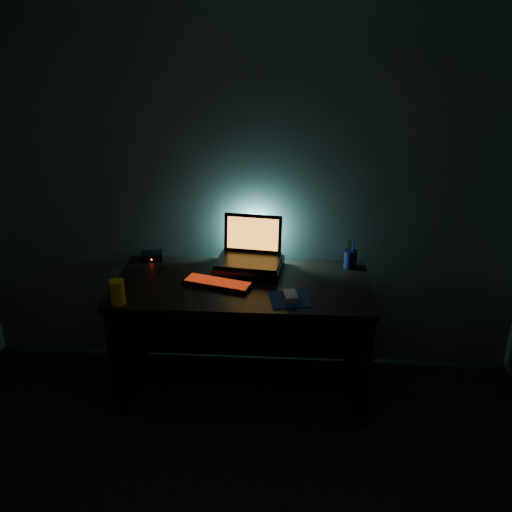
{
  "coord_description": "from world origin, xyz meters",
  "views": [
    {
      "loc": [
        0.27,
        -1.36,
        2.25
      ],
      "look_at": [
        0.08,
        1.57,
        0.95
      ],
      "focal_mm": 40.0,
      "sensor_mm": 36.0,
      "label": 1
    }
  ],
  "objects": [
    {
      "name": "keyboard",
      "position": [
        -0.14,
        1.59,
        0.76
      ],
      "size": [
        0.42,
        0.24,
        0.02
      ],
      "rotation": [
        0.0,
        0.0,
        -0.29
      ],
      "color": "black",
      "rests_on": "desk"
    },
    {
      "name": "juice_glass",
      "position": [
        -0.65,
        1.33,
        0.82
      ],
      "size": [
        0.08,
        0.08,
        0.14
      ],
      "primitive_type": "cylinder",
      "rotation": [
        0.0,
        0.0,
        0.02
      ],
      "color": "#DCA60B",
      "rests_on": "desk"
    },
    {
      "name": "router",
      "position": [
        -0.61,
        1.92,
        0.77
      ],
      "size": [
        0.15,
        0.13,
        0.04
      ],
      "rotation": [
        0.0,
        0.0,
        0.21
      ],
      "color": "black",
      "rests_on": "desk"
    },
    {
      "name": "desk",
      "position": [
        0.0,
        1.67,
        0.49
      ],
      "size": [
        1.5,
        0.7,
        0.75
      ],
      "color": "black",
      "rests_on": "ground"
    },
    {
      "name": "pen_cup",
      "position": [
        0.65,
        1.88,
        0.81
      ],
      "size": [
        0.09,
        0.09,
        0.11
      ],
      "primitive_type": "cylinder",
      "rotation": [
        0.0,
        0.0,
        -0.2
      ],
      "color": "black",
      "rests_on": "desk"
    },
    {
      "name": "riser",
      "position": [
        0.03,
        1.78,
        0.78
      ],
      "size": [
        0.43,
        0.35,
        0.06
      ],
      "primitive_type": "cube",
      "rotation": [
        0.0,
        0.0,
        -0.12
      ],
      "color": "black",
      "rests_on": "desk"
    },
    {
      "name": "laptop",
      "position": [
        0.03,
        1.84,
        0.87
      ],
      "size": [
        0.41,
        0.33,
        0.26
      ],
      "rotation": [
        0.0,
        0.0,
        -0.12
      ],
      "color": "black",
      "rests_on": "riser"
    },
    {
      "name": "room",
      "position": [
        0.0,
        0.0,
        1.25
      ],
      "size": [
        3.5,
        4.0,
        2.5
      ],
      "color": "black",
      "rests_on": "ground"
    },
    {
      "name": "mousepad",
      "position": [
        0.28,
        1.43,
        0.75
      ],
      "size": [
        0.25,
        0.24,
        0.0
      ],
      "primitive_type": "cube",
      "rotation": [
        0.0,
        0.0,
        0.19
      ],
      "color": "navy",
      "rests_on": "desk"
    },
    {
      "name": "mouse",
      "position": [
        0.28,
        1.43,
        0.77
      ],
      "size": [
        0.09,
        0.13,
        0.03
      ],
      "primitive_type": "cube",
      "rotation": [
        0.0,
        0.0,
        0.19
      ],
      "color": "gray",
      "rests_on": "mousepad"
    }
  ]
}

